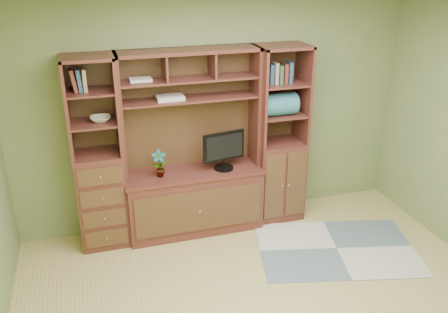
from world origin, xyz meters
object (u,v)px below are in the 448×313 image
object	(u,v)px
left_tower	(97,155)
center_hutch	(193,146)
right_tower	(279,135)
monitor	(224,144)

from	to	relation	value
left_tower	center_hutch	bearing A→B (deg)	-2.29
center_hutch	right_tower	xyz separation A→B (m)	(1.02, 0.04, 0.00)
left_tower	monitor	world-z (taller)	left_tower
left_tower	right_tower	distance (m)	2.02
right_tower	monitor	xyz separation A→B (m)	(-0.69, -0.07, 0.00)
right_tower	left_tower	bearing A→B (deg)	180.00
monitor	center_hutch	bearing A→B (deg)	164.07
center_hutch	right_tower	distance (m)	1.03
center_hutch	monitor	world-z (taller)	center_hutch
right_tower	monitor	distance (m)	0.69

